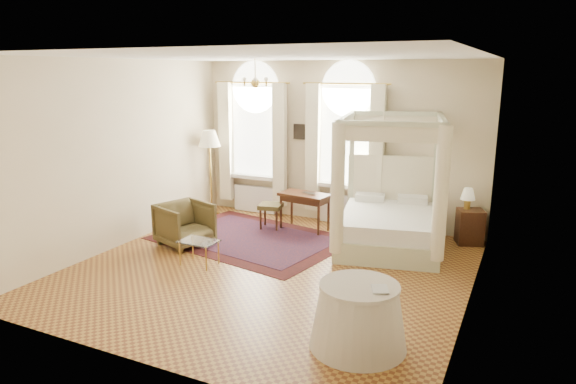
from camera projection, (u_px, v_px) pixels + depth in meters
name	position (u px, v px, depth m)	size (l,w,h in m)	color
ground	(270.00, 269.00, 8.20)	(6.00, 6.00, 0.00)	olive
room_walls	(269.00, 146.00, 7.74)	(6.00, 6.00, 6.00)	beige
window_left	(254.00, 146.00, 11.18)	(1.62, 0.27, 3.29)	white
window_right	(345.00, 153.00, 10.29)	(1.62, 0.27, 3.29)	white
chandelier	(255.00, 82.00, 8.96)	(0.51, 0.45, 0.50)	#AE8C3A
wall_pictures	(342.00, 132.00, 10.33)	(2.54, 0.03, 0.39)	black
canopy_bed	(389.00, 219.00, 9.09)	(2.18, 2.48, 2.35)	beige
nightstand	(470.00, 227.00, 9.36)	(0.45, 0.41, 0.64)	#3A1F0F
nightstand_lamp	(468.00, 195.00, 9.29)	(0.26, 0.26, 0.38)	#AE8C3A
writing_desk	(305.00, 199.00, 10.12)	(1.05, 0.64, 0.74)	#3A1F0F
laptop	(310.00, 193.00, 10.09)	(0.30, 0.19, 0.02)	black
stool	(271.00, 208.00, 10.24)	(0.52, 0.52, 0.50)	#463D1E
armchair	(185.00, 224.00, 9.27)	(0.84, 0.86, 0.78)	#473B1E
coffee_table	(199.00, 243.00, 8.31)	(0.61, 0.44, 0.41)	white
floor_lamp	(210.00, 143.00, 11.04)	(0.48, 0.48, 1.85)	#AE8C3A
oriental_rug	(251.00, 239.00, 9.67)	(3.80, 3.04, 0.01)	#3D0E0E
side_table	(358.00, 316.00, 5.83)	(1.12, 1.12, 0.76)	beige
book	(372.00, 289.00, 5.59)	(0.18, 0.24, 0.02)	black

